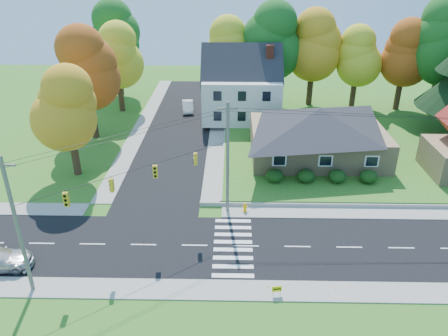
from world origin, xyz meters
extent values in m
plane|color=#3D7923|center=(0.00, 0.00, 0.00)|extent=(120.00, 120.00, 0.00)
cube|color=black|center=(0.00, 0.00, 0.01)|extent=(90.00, 8.00, 0.02)
cube|color=black|center=(-8.00, 26.00, 0.01)|extent=(8.00, 44.00, 0.02)
cube|color=#9C9A90|center=(0.00, 5.00, 0.04)|extent=(90.00, 2.00, 0.08)
cube|color=#9C9A90|center=(0.00, -5.00, 0.04)|extent=(90.00, 2.00, 0.08)
cube|color=#3D7923|center=(13.00, 21.00, 0.25)|extent=(30.00, 30.00, 0.50)
cube|color=tan|center=(8.00, 16.00, 2.10)|extent=(14.00, 10.00, 3.20)
pyramid|color=#26262B|center=(8.00, 16.00, 4.80)|extent=(14.60, 10.60, 2.20)
cube|color=silver|center=(0.00, 28.00, 3.30)|extent=(10.00, 8.00, 5.60)
pyramid|color=#26262B|center=(0.00, 28.00, 7.30)|extent=(10.40, 8.40, 2.40)
cube|color=brown|center=(3.50, 28.00, 5.30)|extent=(0.90, 0.90, 9.60)
ellipsoid|color=#163A10|center=(3.00, 9.80, 1.14)|extent=(1.70, 1.70, 1.27)
ellipsoid|color=#163A10|center=(6.00, 9.80, 1.14)|extent=(1.70, 1.70, 1.27)
ellipsoid|color=#163A10|center=(9.00, 9.80, 1.14)|extent=(1.70, 1.70, 1.27)
ellipsoid|color=#163A10|center=(12.00, 9.80, 1.14)|extent=(1.70, 1.70, 1.27)
cylinder|color=#666059|center=(-14.50, -5.20, 5.00)|extent=(0.26, 0.26, 10.00)
cube|color=#666059|center=(-14.50, -5.20, 9.40)|extent=(1.60, 0.12, 0.12)
cylinder|color=#666059|center=(-1.50, 5.20, 5.00)|extent=(0.26, 0.26, 10.00)
cube|color=#666059|center=(-1.50, 5.20, 9.40)|extent=(1.60, 0.12, 0.12)
cube|color=gold|center=(-12.00, -3.20, 5.95)|extent=(0.34, 0.26, 1.00)
cube|color=gold|center=(-9.50, -1.20, 5.95)|extent=(0.26, 0.34, 1.00)
cube|color=gold|center=(-6.80, 0.95, 5.95)|extent=(0.34, 0.26, 1.00)
cube|color=gold|center=(-4.00, 3.20, 5.95)|extent=(0.26, 0.34, 1.00)
cylinder|color=black|center=(-8.00, 0.00, 6.60)|extent=(13.02, 10.43, 0.04)
cylinder|color=#3F2A19|center=(-2.00, 34.00, 3.20)|extent=(0.80, 0.80, 5.40)
sphere|color=gold|center=(-2.00, 34.00, 7.10)|extent=(6.72, 6.72, 6.72)
sphere|color=gold|center=(-2.00, 34.00, 8.78)|extent=(5.91, 5.91, 5.91)
sphere|color=gold|center=(-2.00, 34.00, 10.46)|extent=(5.11, 5.11, 5.11)
cylinder|color=#3F2A19|center=(4.00, 33.00, 3.65)|extent=(0.86, 0.86, 6.30)
sphere|color=#1D621E|center=(4.00, 33.00, 8.20)|extent=(7.84, 7.84, 7.84)
sphere|color=#1D621E|center=(4.00, 33.00, 10.16)|extent=(6.90, 6.90, 6.90)
sphere|color=#1D621E|center=(4.00, 33.00, 12.12)|extent=(5.96, 5.96, 5.96)
cylinder|color=#3F2A19|center=(10.00, 34.00, 3.43)|extent=(0.83, 0.83, 5.85)
sphere|color=orange|center=(10.00, 34.00, 7.65)|extent=(7.28, 7.28, 7.28)
sphere|color=orange|center=(10.00, 34.00, 9.47)|extent=(6.41, 6.41, 6.41)
sphere|color=orange|center=(10.00, 34.00, 11.29)|extent=(5.53, 5.53, 5.53)
cylinder|color=#3F2A19|center=(16.00, 33.00, 2.98)|extent=(0.77, 0.77, 4.95)
sphere|color=gold|center=(16.00, 33.00, 6.55)|extent=(6.16, 6.16, 6.16)
sphere|color=gold|center=(16.00, 33.00, 8.09)|extent=(5.42, 5.42, 5.42)
sphere|color=gold|center=(16.00, 33.00, 9.63)|extent=(4.68, 4.68, 4.68)
cylinder|color=#3F2A19|center=(22.00, 32.00, 3.20)|extent=(0.80, 0.80, 5.40)
sphere|color=#A84A15|center=(22.00, 32.00, 7.10)|extent=(6.72, 6.72, 6.72)
sphere|color=#A84A15|center=(22.00, 32.00, 8.78)|extent=(5.91, 5.91, 5.91)
sphere|color=#A84A15|center=(22.00, 32.00, 10.46)|extent=(5.11, 5.11, 5.11)
cylinder|color=#3F2A19|center=(26.00, 30.00, 3.88)|extent=(0.89, 0.89, 6.75)
sphere|color=#1D621E|center=(26.00, 30.00, 8.75)|extent=(8.40, 8.40, 8.40)
sphere|color=#1D621E|center=(26.00, 30.00, 10.85)|extent=(7.39, 7.39, 7.39)
cylinder|color=#3F2A19|center=(-17.00, 12.00, 2.48)|extent=(0.77, 0.77, 4.95)
sphere|color=orange|center=(-17.00, 12.00, 6.05)|extent=(6.16, 6.16, 6.16)
sphere|color=orange|center=(-17.00, 12.00, 7.59)|extent=(5.42, 5.42, 5.42)
sphere|color=orange|center=(-17.00, 12.00, 9.13)|extent=(4.68, 4.68, 4.68)
cylinder|color=#3F2A19|center=(-18.00, 22.00, 2.93)|extent=(0.83, 0.83, 5.85)
sphere|color=#A84A15|center=(-18.00, 22.00, 7.15)|extent=(7.28, 7.28, 7.28)
sphere|color=#A84A15|center=(-18.00, 22.00, 8.97)|extent=(6.41, 6.41, 6.41)
sphere|color=#A84A15|center=(-18.00, 22.00, 10.79)|extent=(5.53, 5.53, 5.53)
cylinder|color=#3F2A19|center=(-17.00, 32.00, 2.70)|extent=(0.80, 0.80, 5.40)
sphere|color=gold|center=(-17.00, 32.00, 6.60)|extent=(6.72, 6.72, 6.72)
sphere|color=gold|center=(-17.00, 32.00, 8.28)|extent=(5.91, 5.91, 5.91)
sphere|color=gold|center=(-17.00, 32.00, 9.96)|extent=(5.11, 5.11, 5.11)
cylinder|color=#3F2A19|center=(-19.00, 40.00, 3.15)|extent=(0.86, 0.86, 6.30)
sphere|color=#1D621E|center=(-19.00, 40.00, 7.70)|extent=(7.84, 7.84, 7.84)
sphere|color=#1D621E|center=(-19.00, 40.00, 9.66)|extent=(6.90, 6.90, 6.90)
sphere|color=#1D621E|center=(-19.00, 40.00, 11.62)|extent=(5.96, 5.96, 5.96)
imported|color=white|center=(-7.55, 31.96, 0.73)|extent=(2.04, 4.49, 1.43)
cylinder|color=#FAB000|center=(0.03, 5.00, 0.05)|extent=(0.39, 0.39, 0.11)
cylinder|color=#FAB000|center=(0.03, 5.00, 0.38)|extent=(0.26, 0.26, 0.60)
sphere|color=#FAB000|center=(0.03, 5.00, 0.74)|extent=(0.28, 0.28, 0.28)
cylinder|color=#FAB000|center=(0.03, 5.00, 0.49)|extent=(0.50, 0.23, 0.13)
cylinder|color=black|center=(1.66, -5.44, 0.27)|extent=(0.02, 0.02, 0.55)
cylinder|color=black|center=(2.14, -5.44, 0.27)|extent=(0.02, 0.02, 0.55)
cube|color=#F2E700|center=(1.90, -5.44, 0.60)|extent=(0.66, 0.14, 0.44)
camera|label=1|loc=(-1.13, -27.69, 20.50)|focal=35.00mm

